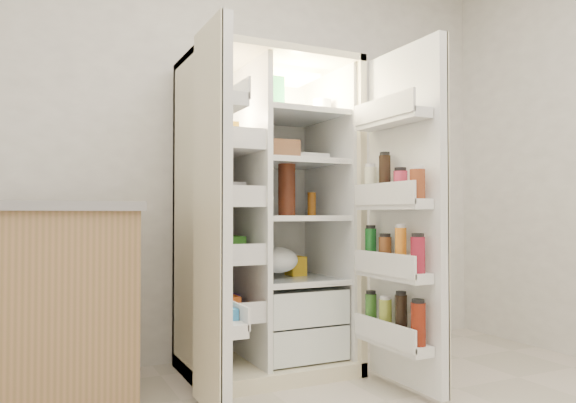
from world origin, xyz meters
name	(u,v)px	position (x,y,z in m)	size (l,w,h in m)	color
wall_back	(224,144)	(0.00, 2.00, 1.35)	(4.00, 0.02, 2.70)	white
refrigerator	(265,241)	(0.14, 1.65, 0.74)	(0.92, 0.70, 1.80)	beige
freezer_door	(213,217)	(-0.38, 1.05, 0.89)	(0.15, 0.40, 1.72)	white
fridge_door	(403,221)	(0.60, 0.96, 0.87)	(0.17, 0.58, 1.72)	white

